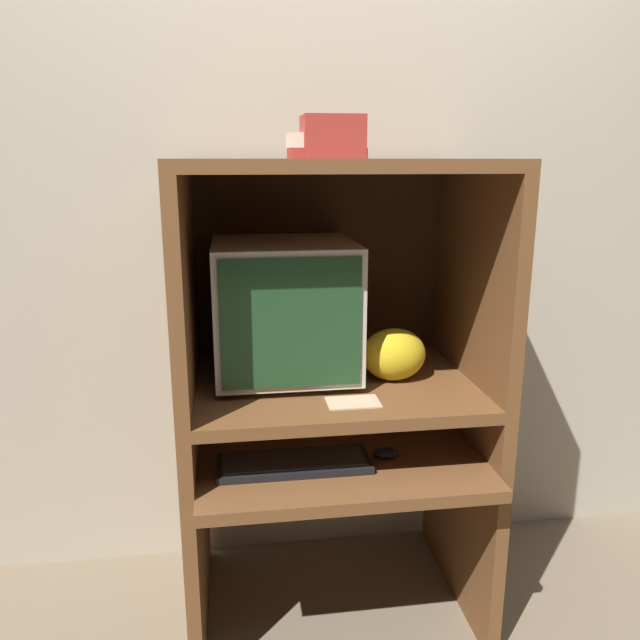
# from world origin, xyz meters

# --- Properties ---
(wall_back) EXTENTS (6.00, 0.06, 2.60)m
(wall_back) POSITION_xyz_m (0.00, 0.71, 1.30)
(wall_back) COLOR #B2A893
(wall_back) RESTS_ON ground_plane
(desk_base) EXTENTS (0.93, 0.73, 0.61)m
(desk_base) POSITION_xyz_m (0.00, 0.27, 0.39)
(desk_base) COLOR brown
(desk_base) RESTS_ON ground_plane
(desk_monitor_shelf) EXTENTS (0.93, 0.65, 0.20)m
(desk_monitor_shelf) POSITION_xyz_m (0.00, 0.33, 0.76)
(desk_monitor_shelf) COLOR brown
(desk_monitor_shelf) RESTS_ON desk_base
(hutch_upper) EXTENTS (0.93, 0.65, 0.67)m
(hutch_upper) POSITION_xyz_m (0.00, 0.36, 1.24)
(hutch_upper) COLOR brown
(hutch_upper) RESTS_ON desk_monitor_shelf
(crt_monitor) EXTENTS (0.43, 0.44, 0.43)m
(crt_monitor) POSITION_xyz_m (-0.15, 0.40, 1.02)
(crt_monitor) COLOR beige
(crt_monitor) RESTS_ON desk_monitor_shelf
(keyboard) EXTENTS (0.44, 0.16, 0.03)m
(keyboard) POSITION_xyz_m (-0.15, 0.15, 0.62)
(keyboard) COLOR black
(keyboard) RESTS_ON desk_base
(mouse) EXTENTS (0.08, 0.05, 0.03)m
(mouse) POSITION_xyz_m (0.13, 0.16, 0.62)
(mouse) COLOR black
(mouse) RESTS_ON desk_base
(snack_bag) EXTENTS (0.20, 0.15, 0.16)m
(snack_bag) POSITION_xyz_m (0.19, 0.31, 0.89)
(snack_bag) COLOR gold
(snack_bag) RESTS_ON desk_monitor_shelf
(book_stack) EXTENTS (0.22, 0.15, 0.07)m
(book_stack) POSITION_xyz_m (-0.02, 0.40, 1.51)
(book_stack) COLOR maroon
(book_stack) RESTS_ON hutch_upper
(paper_card) EXTENTS (0.15, 0.10, 0.00)m
(paper_card) POSITION_xyz_m (0.02, 0.13, 0.81)
(paper_card) COLOR #CCB28C
(paper_card) RESTS_ON desk_monitor_shelf
(storage_box) EXTENTS (0.18, 0.15, 0.12)m
(storage_box) POSITION_xyz_m (0.00, 0.38, 1.54)
(storage_box) COLOR maroon
(storage_box) RESTS_ON hutch_upper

